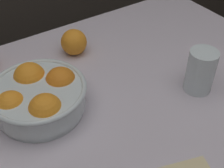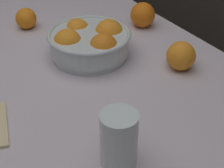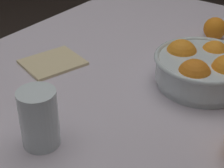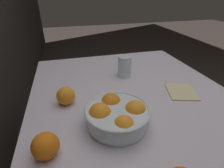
# 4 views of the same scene
# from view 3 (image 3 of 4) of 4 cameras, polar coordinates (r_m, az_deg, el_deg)

# --- Properties ---
(dining_table) EXTENTS (1.34, 0.97, 0.74)m
(dining_table) POSITION_cam_3_polar(r_m,az_deg,el_deg) (0.98, 3.27, -3.57)
(dining_table) COLOR silver
(dining_table) RESTS_ON ground_plane
(fruit_bowl) EXTENTS (0.24, 0.24, 0.10)m
(fruit_bowl) POSITION_cam_3_polar(r_m,az_deg,el_deg) (0.94, 13.66, 2.36)
(fruit_bowl) COLOR silver
(fruit_bowl) RESTS_ON dining_table
(juice_glass) EXTENTS (0.08, 0.08, 0.12)m
(juice_glass) POSITION_cam_3_polar(r_m,az_deg,el_deg) (0.74, -11.00, -5.55)
(juice_glass) COLOR #F4A314
(juice_glass) RESTS_ON dining_table
(orange_loose_near_bowl) EXTENTS (0.07, 0.07, 0.07)m
(orange_loose_near_bowl) POSITION_cam_3_polar(r_m,az_deg,el_deg) (1.20, 15.40, 8.15)
(orange_loose_near_bowl) COLOR orange
(orange_loose_near_bowl) RESTS_ON dining_table
(napkin) EXTENTS (0.18, 0.17, 0.01)m
(napkin) POSITION_cam_3_polar(r_m,az_deg,el_deg) (1.04, -9.03, 3.26)
(napkin) COLOR beige
(napkin) RESTS_ON dining_table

